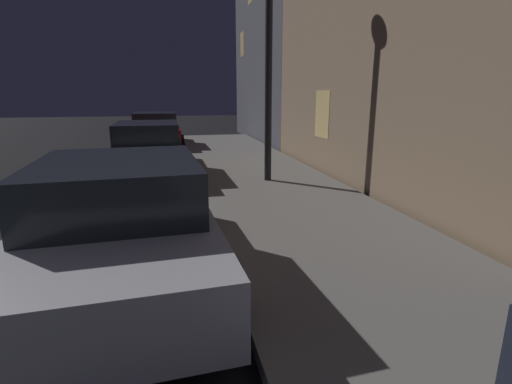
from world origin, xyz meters
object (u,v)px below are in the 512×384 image
car_red (156,131)px  car_black (149,150)px  street_lamp (269,24)px  car_silver (122,224)px

car_red → car_black: bearing=-90.0°
car_black → street_lamp: street_lamp is taller
car_silver → street_lamp: bearing=57.0°
car_silver → street_lamp: street_lamp is taller
car_black → car_red: size_ratio=1.07×
car_silver → car_black: 5.94m
car_black → street_lamp: bearing=-31.0°
car_black → car_red: same height
car_black → car_silver: bearing=-90.0°
car_silver → car_black: (0.00, 5.94, -0.00)m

